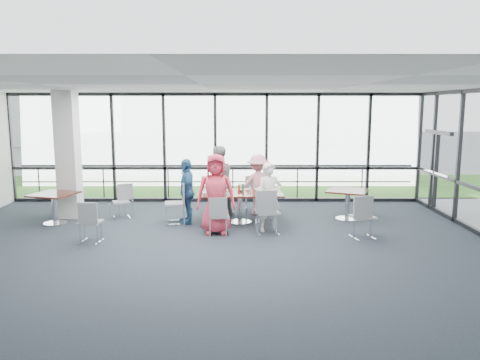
{
  "coord_description": "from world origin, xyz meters",
  "views": [
    {
      "loc": [
        0.71,
        -8.69,
        2.8
      ],
      "look_at": [
        0.72,
        2.11,
        1.1
      ],
      "focal_mm": 35.0,
      "sensor_mm": 36.0,
      "label": 1
    }
  ],
  "objects_px": {
    "diner_near_left": "(216,194)",
    "diner_far_left": "(218,181)",
    "chair_spare_lb": "(121,202)",
    "diner_far_right": "(258,185)",
    "structural_column": "(68,155)",
    "diner_near_right": "(269,197)",
    "chair_main_nl": "(219,216)",
    "side_table_right": "(348,194)",
    "chair_main_nr": "(267,212)",
    "chair_spare_la": "(90,222)",
    "main_table": "(240,197)",
    "chair_main_end": "(175,203)",
    "chair_main_fl": "(219,197)",
    "diner_end": "(187,191)",
    "chair_spare_r": "(363,217)",
    "chair_main_fr": "(254,196)",
    "side_table_left": "(54,198)"
  },
  "relations": [
    {
      "from": "side_table_right",
      "to": "diner_end",
      "type": "xyz_separation_m",
      "value": [
        -3.97,
        -0.38,
        0.14
      ]
    },
    {
      "from": "diner_near_left",
      "to": "chair_main_fl",
      "type": "height_order",
      "value": "diner_near_left"
    },
    {
      "from": "side_table_left",
      "to": "structural_column",
      "type": "bearing_deg",
      "value": 79.32
    },
    {
      "from": "chair_main_fr",
      "to": "chair_spare_lb",
      "type": "bearing_deg",
      "value": 10.37
    },
    {
      "from": "side_table_right",
      "to": "chair_main_nr",
      "type": "xyz_separation_m",
      "value": [
        -2.08,
        -1.35,
        -0.15
      ]
    },
    {
      "from": "diner_end",
      "to": "chair_spare_lb",
      "type": "height_order",
      "value": "diner_end"
    },
    {
      "from": "chair_spare_lb",
      "to": "chair_spare_r",
      "type": "height_order",
      "value": "chair_spare_r"
    },
    {
      "from": "side_table_left",
      "to": "side_table_right",
      "type": "xyz_separation_m",
      "value": [
        7.14,
        0.45,
        0.0
      ]
    },
    {
      "from": "chair_main_fl",
      "to": "diner_far_right",
      "type": "bearing_deg",
      "value": -176.69
    },
    {
      "from": "side_table_right",
      "to": "chair_spare_r",
      "type": "distance_m",
      "value": 1.71
    },
    {
      "from": "side_table_left",
      "to": "chair_main_fr",
      "type": "bearing_deg",
      "value": 13.92
    },
    {
      "from": "structural_column",
      "to": "diner_far_right",
      "type": "bearing_deg",
      "value": 3.75
    },
    {
      "from": "diner_near_left",
      "to": "diner_far_right",
      "type": "relative_size",
      "value": 1.13
    },
    {
      "from": "chair_spare_lb",
      "to": "diner_far_right",
      "type": "bearing_deg",
      "value": 165.3
    },
    {
      "from": "side_table_right",
      "to": "diner_end",
      "type": "height_order",
      "value": "diner_end"
    },
    {
      "from": "diner_far_right",
      "to": "side_table_left",
      "type": "bearing_deg",
      "value": 3.58
    },
    {
      "from": "diner_near_left",
      "to": "diner_far_left",
      "type": "relative_size",
      "value": 0.99
    },
    {
      "from": "chair_spare_la",
      "to": "main_table",
      "type": "bearing_deg",
      "value": 33.75
    },
    {
      "from": "diner_far_left",
      "to": "diner_far_right",
      "type": "bearing_deg",
      "value": 170.69
    },
    {
      "from": "chair_main_end",
      "to": "chair_spare_lb",
      "type": "relative_size",
      "value": 1.18
    },
    {
      "from": "chair_spare_lb",
      "to": "diner_near_right",
      "type": "bearing_deg",
      "value": 139.4
    },
    {
      "from": "diner_far_left",
      "to": "chair_main_nr",
      "type": "xyz_separation_m",
      "value": [
        1.18,
        -1.79,
        -0.41
      ]
    },
    {
      "from": "chair_main_end",
      "to": "chair_spare_r",
      "type": "distance_m",
      "value": 4.39
    },
    {
      "from": "main_table",
      "to": "chair_spare_la",
      "type": "distance_m",
      "value": 3.53
    },
    {
      "from": "side_table_right",
      "to": "chair_spare_la",
      "type": "xyz_separation_m",
      "value": [
        -5.79,
        -2.01,
        -0.21
      ]
    },
    {
      "from": "diner_near_left",
      "to": "chair_spare_r",
      "type": "distance_m",
      "value": 3.21
    },
    {
      "from": "diner_far_left",
      "to": "chair_main_nl",
      "type": "xyz_separation_m",
      "value": [
        0.12,
        -1.86,
        -0.48
      ]
    },
    {
      "from": "chair_main_nl",
      "to": "chair_spare_la",
      "type": "distance_m",
      "value": 2.71
    },
    {
      "from": "structural_column",
      "to": "diner_near_right",
      "type": "bearing_deg",
      "value": -15.35
    },
    {
      "from": "diner_end",
      "to": "chair_main_fl",
      "type": "height_order",
      "value": "diner_end"
    },
    {
      "from": "chair_spare_r",
      "to": "chair_main_nl",
      "type": "bearing_deg",
      "value": 160.24
    },
    {
      "from": "chair_main_fl",
      "to": "side_table_right",
      "type": "bearing_deg",
      "value": 175.24
    },
    {
      "from": "chair_main_end",
      "to": "diner_near_right",
      "type": "bearing_deg",
      "value": 63.86
    },
    {
      "from": "main_table",
      "to": "side_table_left",
      "type": "bearing_deg",
      "value": 178.5
    },
    {
      "from": "side_table_right",
      "to": "chair_main_nr",
      "type": "bearing_deg",
      "value": -146.98
    },
    {
      "from": "diner_near_right",
      "to": "chair_main_end",
      "type": "xyz_separation_m",
      "value": [
        -2.23,
        0.71,
        -0.29
      ]
    },
    {
      "from": "diner_far_left",
      "to": "chair_main_nl",
      "type": "distance_m",
      "value": 1.92
    },
    {
      "from": "side_table_right",
      "to": "diner_end",
      "type": "bearing_deg",
      "value": -174.59
    },
    {
      "from": "chair_spare_la",
      "to": "side_table_left",
      "type": "bearing_deg",
      "value": 136.28
    },
    {
      "from": "chair_main_fl",
      "to": "chair_main_fr",
      "type": "xyz_separation_m",
      "value": [
        0.91,
        0.12,
        0.01
      ]
    },
    {
      "from": "chair_main_fr",
      "to": "chair_spare_lb",
      "type": "distance_m",
      "value": 3.42
    },
    {
      "from": "side_table_left",
      "to": "chair_spare_lb",
      "type": "xyz_separation_m",
      "value": [
        1.45,
        0.6,
        -0.23
      ]
    },
    {
      "from": "structural_column",
      "to": "chair_spare_r",
      "type": "bearing_deg",
      "value": -15.78
    },
    {
      "from": "chair_main_nl",
      "to": "chair_spare_r",
      "type": "xyz_separation_m",
      "value": [
        3.08,
        -0.29,
        0.05
      ]
    },
    {
      "from": "diner_far_right",
      "to": "chair_spare_lb",
      "type": "distance_m",
      "value": 3.52
    },
    {
      "from": "side_table_right",
      "to": "chair_main_end",
      "type": "xyz_separation_m",
      "value": [
        -4.25,
        -0.4,
        -0.16
      ]
    },
    {
      "from": "diner_near_left",
      "to": "diner_end",
      "type": "distance_m",
      "value": 1.19
    },
    {
      "from": "chair_main_fl",
      "to": "chair_spare_la",
      "type": "distance_m",
      "value": 3.67
    },
    {
      "from": "chair_spare_lb",
      "to": "main_table",
      "type": "bearing_deg",
      "value": 149.17
    },
    {
      "from": "chair_main_nl",
      "to": "chair_main_fl",
      "type": "height_order",
      "value": "chair_main_fl"
    }
  ]
}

